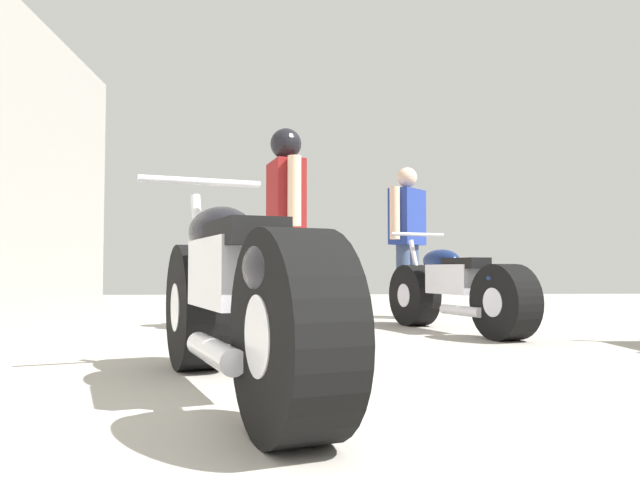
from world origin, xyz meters
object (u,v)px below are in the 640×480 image
Objects in this scene: motorcycle_maroon_cruiser at (234,296)px; motorcycle_black_naked at (457,290)px; mechanic_in_blue at (407,232)px; mechanic_with_helmet at (286,209)px.

motorcycle_black_naked is at bearing 57.32° from motorcycle_maroon_cruiser.
motorcycle_maroon_cruiser reaches higher than motorcycle_black_naked.
mechanic_with_helmet is (-1.35, -1.36, 0.13)m from mechanic_in_blue.
motorcycle_maroon_cruiser is at bearing -94.02° from mechanic_with_helmet.
mechanic_with_helmet is at bearing -134.95° from mechanic_in_blue.
mechanic_with_helmet reaches higher than mechanic_in_blue.
motorcycle_black_naked is at bearing -8.30° from mechanic_with_helmet.
motorcycle_maroon_cruiser is at bearing -110.38° from mechanic_in_blue.
motorcycle_black_naked is (1.67, 2.61, -0.07)m from motorcycle_maroon_cruiser.
motorcycle_black_naked is 1.11× the size of mechanic_in_blue.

